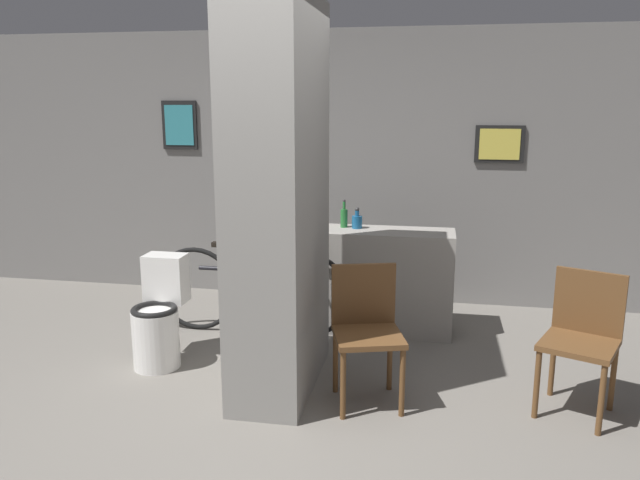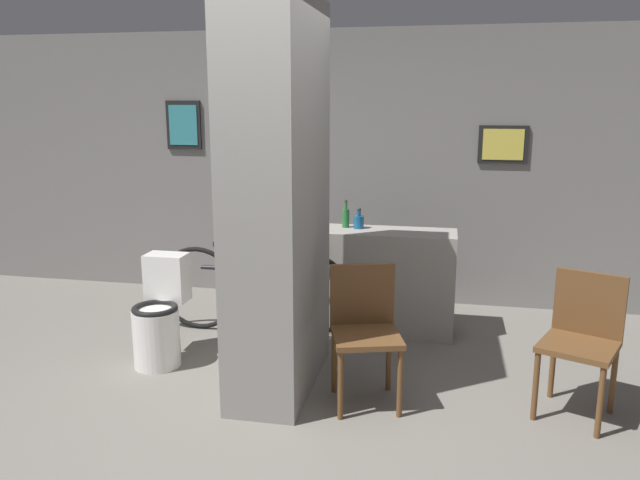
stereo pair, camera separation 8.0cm
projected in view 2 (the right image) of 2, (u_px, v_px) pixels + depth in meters
name	position (u px, v px, depth m)	size (l,w,h in m)	color
ground_plane	(269.00, 423.00, 3.83)	(14.00, 14.00, 0.00)	slate
wall_back	(341.00, 168.00, 6.06)	(8.00, 0.09, 2.60)	gray
pillar_center	(278.00, 200.00, 4.11)	(0.51, 1.14, 2.60)	gray
counter_shelf	(380.00, 281.00, 5.30)	(1.25, 0.44, 0.88)	gray
toilet	(160.00, 318.00, 4.67)	(0.34, 0.50, 0.80)	white
chair_near_pillar	(365.00, 326.00, 4.05)	(0.53, 0.53, 0.89)	brown
chair_by_doorway	(582.00, 336.00, 3.88)	(0.56, 0.56, 0.89)	brown
bicycle	(252.00, 290.00, 5.26)	(1.70, 0.42, 0.79)	black
bottle_tall	(346.00, 217.00, 5.32)	(0.06, 0.06, 0.24)	#267233
bottle_short	(359.00, 221.00, 5.28)	(0.09, 0.09, 0.18)	#19598C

